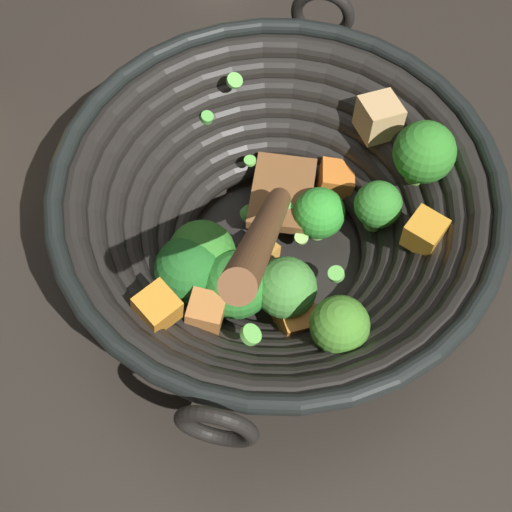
# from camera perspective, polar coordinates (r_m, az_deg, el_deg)

# --- Properties ---
(ground_plane) EXTENTS (4.00, 4.00, 0.00)m
(ground_plane) POSITION_cam_1_polar(r_m,az_deg,el_deg) (0.64, 1.40, -0.17)
(ground_plane) COLOR #28231E
(wok) EXTENTS (0.34, 0.37, 0.27)m
(wok) POSITION_cam_1_polar(r_m,az_deg,el_deg) (0.58, 1.56, 2.92)
(wok) COLOR black
(wok) RESTS_ON ground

